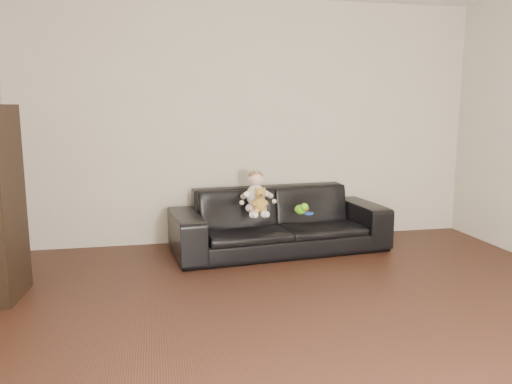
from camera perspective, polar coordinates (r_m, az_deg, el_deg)
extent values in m
plane|color=#371D13|center=(3.18, 9.77, -17.96)|extent=(5.50, 5.50, 0.00)
plane|color=beige|center=(5.47, -0.42, 7.92)|extent=(5.00, 0.00, 5.00)
imported|color=black|center=(5.15, 2.68, -3.23)|extent=(2.26, 1.08, 0.64)
ellipsoid|color=silver|center=(4.96, 0.00, -1.84)|extent=(0.25, 0.23, 0.12)
ellipsoid|color=white|center=(4.95, -0.03, -0.39)|extent=(0.22, 0.19, 0.22)
sphere|color=beige|center=(4.91, 0.00, 1.59)|extent=(0.18, 0.18, 0.15)
ellipsoid|color=#8C603F|center=(4.91, -0.02, 1.86)|extent=(0.18, 0.18, 0.10)
cylinder|color=silver|center=(4.82, -0.19, -2.40)|extent=(0.11, 0.19, 0.07)
cylinder|color=silver|center=(4.84, 0.85, -2.35)|extent=(0.11, 0.19, 0.07)
sphere|color=white|center=(4.73, -0.07, -2.63)|extent=(0.07, 0.07, 0.06)
sphere|color=white|center=(4.75, 1.20, -2.58)|extent=(0.07, 0.07, 0.06)
cylinder|color=white|center=(4.88, -1.25, -0.38)|extent=(0.09, 0.16, 0.10)
cylinder|color=white|center=(4.92, 1.41, -0.29)|extent=(0.09, 0.16, 0.10)
ellipsoid|color=#B38733|center=(4.81, 0.45, -1.39)|extent=(0.15, 0.13, 0.15)
sphere|color=#B38733|center=(4.78, 0.49, -0.16)|extent=(0.12, 0.12, 0.10)
sphere|color=#B38733|center=(4.78, 0.05, 0.29)|extent=(0.05, 0.05, 0.04)
sphere|color=#B38733|center=(4.79, 0.88, 0.32)|extent=(0.05, 0.05, 0.04)
sphere|color=#593819|center=(4.74, 0.60, -0.38)|extent=(0.05, 0.05, 0.04)
ellipsoid|color=#60D018|center=(4.96, 5.09, -2.01)|extent=(0.16, 0.17, 0.10)
sphere|color=#E74C1B|center=(5.07, 5.66, -1.87)|extent=(0.10, 0.10, 0.07)
cylinder|color=blue|center=(4.99, 5.98, -2.43)|extent=(0.11, 0.11, 0.01)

